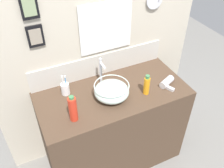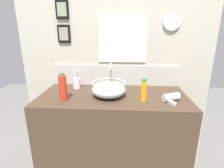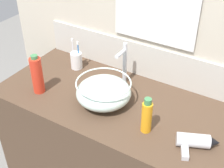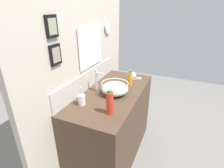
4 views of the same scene
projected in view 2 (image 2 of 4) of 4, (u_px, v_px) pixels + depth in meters
vanity_counter at (113, 139)px, 1.66m from camera, size 1.28×0.60×0.88m
back_panel at (115, 48)px, 1.73m from camera, size 1.90×0.09×2.52m
glass_bowl_sink at (109, 89)px, 1.47m from camera, size 0.29×0.29×0.13m
faucet at (111, 74)px, 1.64m from camera, size 0.02×0.10×0.25m
hair_drier at (173, 97)px, 1.39m from camera, size 0.19×0.18×0.06m
toothbrush_cup at (77, 83)px, 1.69m from camera, size 0.07×0.07×0.20m
soap_dispenser at (63, 88)px, 1.38m from camera, size 0.06×0.06×0.23m
shampoo_bottle at (144, 91)px, 1.37m from camera, size 0.05×0.05×0.19m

